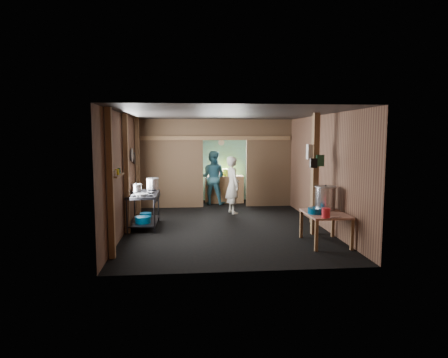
{
  "coord_description": "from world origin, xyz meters",
  "views": [
    {
      "loc": [
        -0.87,
        -9.43,
        2.13
      ],
      "look_at": [
        0.0,
        -0.2,
        1.1
      ],
      "focal_mm": 31.56,
      "sensor_mm": 36.0,
      "label": 1
    }
  ],
  "objects": [
    {
      "name": "bag_black",
      "position": [
        1.78,
        -1.38,
        1.55
      ],
      "size": [
        0.14,
        0.1,
        0.2
      ],
      "primitive_type": "cube",
      "color": "black",
      "rests_on": "post_free"
    },
    {
      "name": "wash_basin",
      "position": [
        1.61,
        -2.1,
        0.67
      ],
      "size": [
        0.35,
        0.35,
        0.11
      ],
      "primitive_type": "cylinder",
      "rotation": [
        0.0,
        0.0,
        -0.17
      ],
      "color": "#044C7C",
      "rests_on": "prep_table"
    },
    {
      "name": "post_left_b",
      "position": [
        -2.18,
        -0.8,
        1.3
      ],
      "size": [
        0.1,
        0.12,
        2.6
      ],
      "primitive_type": "cube",
      "color": "#8F6241",
      "rests_on": "floor"
    },
    {
      "name": "jar_green",
      "position": [
        -2.15,
        -1.88,
        1.47
      ],
      "size": [
        0.06,
        0.06,
        0.1
      ],
      "primitive_type": "cylinder",
      "color": "#1C452B",
      "rests_on": "wall_shelf"
    },
    {
      "name": "partition_left",
      "position": [
        -1.32,
        2.2,
        1.3
      ],
      "size": [
        1.85,
        0.1,
        2.6
      ],
      "primitive_type": "cube",
      "color": "brown",
      "rests_on": "floor"
    },
    {
      "name": "wall_front",
      "position": [
        0.0,
        -3.5,
        1.3
      ],
      "size": [
        4.5,
        0.0,
        2.6
      ],
      "primitive_type": "cube",
      "color": "brown",
      "rests_on": "ground"
    },
    {
      "name": "gas_range",
      "position": [
        -1.88,
        -0.31,
        0.4
      ],
      "size": [
        0.7,
        1.36,
        0.8
      ],
      "primitive_type": null,
      "color": "black",
      "rests_on": "floor"
    },
    {
      "name": "post_left_c",
      "position": [
        -2.18,
        1.2,
        1.3
      ],
      "size": [
        0.1,
        0.12,
        2.6
      ],
      "primitive_type": "cube",
      "color": "#8F6241",
      "rests_on": "floor"
    },
    {
      "name": "yellow_tub",
      "position": [
        0.43,
        2.95,
        0.96
      ],
      "size": [
        0.4,
        0.4,
        0.22
      ],
      "primitive_type": "cylinder",
      "color": "yellow",
      "rests_on": "back_counter"
    },
    {
      "name": "blue_tub_back",
      "position": [
        -1.88,
        0.04,
        0.21
      ],
      "size": [
        0.28,
        0.28,
        0.11
      ],
      "primitive_type": "cylinder",
      "color": "#044C7C",
      "rests_on": "gas_range"
    },
    {
      "name": "wall_back",
      "position": [
        0.0,
        3.5,
        1.3
      ],
      "size": [
        4.5,
        0.0,
        2.6
      ],
      "primitive_type": "cube",
      "color": "brown",
      "rests_on": "ground"
    },
    {
      "name": "floor",
      "position": [
        0.0,
        0.0,
        0.0
      ],
      "size": [
        4.5,
        7.0,
        0.0
      ],
      "primitive_type": "cube",
      "color": "black",
      "rests_on": "ground"
    },
    {
      "name": "wall_clock",
      "position": [
        0.25,
        3.4,
        1.9
      ],
      "size": [
        0.2,
        0.03,
        0.2
      ],
      "primitive_type": "cylinder",
      "rotation": [
        1.57,
        0.0,
        0.0
      ],
      "color": "silver",
      "rests_on": "wall_back"
    },
    {
      "name": "bag_white",
      "position": [
        1.8,
        -1.22,
        1.78
      ],
      "size": [
        0.22,
        0.15,
        0.32
      ],
      "primitive_type": "cube",
      "color": "silver",
      "rests_on": "post_free"
    },
    {
      "name": "cross_beam",
      "position": [
        0.0,
        2.15,
        2.05
      ],
      "size": [
        4.4,
        0.12,
        0.12
      ],
      "primitive_type": "cube",
      "color": "#8F6241",
      "rests_on": "wall_left"
    },
    {
      "name": "partition_right",
      "position": [
        1.57,
        2.2,
        1.3
      ],
      "size": [
        1.35,
        0.1,
        2.6
      ],
      "primitive_type": "cube",
      "color": "brown",
      "rests_on": "floor"
    },
    {
      "name": "knife",
      "position": [
        1.82,
        -2.53,
        0.62
      ],
      "size": [
        0.3,
        0.12,
        0.01
      ],
      "primitive_type": "cube",
      "rotation": [
        0.0,
        0.0,
        0.29
      ],
      "color": "silver",
      "rests_on": "prep_table"
    },
    {
      "name": "frying_pan",
      "position": [
        -1.88,
        -0.71,
        0.83
      ],
      "size": [
        0.39,
        0.57,
        0.07
      ],
      "primitive_type": null,
      "rotation": [
        0.0,
        0.0,
        0.18
      ],
      "color": "gray",
      "rests_on": "gas_range"
    },
    {
      "name": "bag_green",
      "position": [
        1.92,
        -1.36,
        1.6
      ],
      "size": [
        0.16,
        0.12,
        0.24
      ],
      "primitive_type": "cube",
      "color": "#1C452B",
      "rests_on": "post_free"
    },
    {
      "name": "worker_back",
      "position": [
        -0.08,
        2.67,
        0.83
      ],
      "size": [
        0.96,
        0.85,
        1.66
      ],
      "primitive_type": "imported",
      "rotation": [
        0.0,
        0.0,
        2.83
      ],
      "color": "#316879",
      "rests_on": "floor"
    },
    {
      "name": "stock_pot",
      "position": [
        1.94,
        -1.7,
        0.85
      ],
      "size": [
        0.56,
        0.56,
        0.5
      ],
      "primitive_type": null,
      "rotation": [
        0.0,
        0.0,
        -0.35
      ],
      "color": "silver",
      "rests_on": "prep_table"
    },
    {
      "name": "pink_bucket",
      "position": [
        1.67,
        -2.5,
        0.71
      ],
      "size": [
        0.16,
        0.16,
        0.18
      ],
      "primitive_type": "cylinder",
      "rotation": [
        0.0,
        0.0,
        -0.01
      ],
      "color": "red",
      "rests_on": "prep_table"
    },
    {
      "name": "prep_table",
      "position": [
        1.83,
        -2.05,
        0.31
      ],
      "size": [
        0.76,
        1.04,
        0.61
      ],
      "primitive_type": null,
      "color": "#AB7461",
      "rests_on": "floor"
    },
    {
      "name": "blue_tub_front",
      "position": [
        -1.88,
        -0.55,
        0.23
      ],
      "size": [
        0.35,
        0.35,
        0.15
      ],
      "primitive_type": "cylinder",
      "color": "#044C7C",
      "rests_on": "gas_range"
    },
    {
      "name": "pan_lid_big",
      "position": [
        -2.21,
        0.4,
        1.65
      ],
      "size": [
        0.03,
        0.34,
        0.34
      ],
      "primitive_type": "cylinder",
      "rotation": [
        0.0,
        1.57,
        0.0
      ],
      "color": "gray",
      "rests_on": "wall_left"
    },
    {
      "name": "jar_white",
      "position": [
        -2.15,
        -2.35,
        1.47
      ],
      "size": [
        0.07,
        0.07,
        0.1
      ],
      "primitive_type": "cylinder",
      "color": "silver",
      "rests_on": "wall_shelf"
    },
    {
      "name": "wall_shelf",
      "position": [
        -2.15,
        -2.1,
        1.4
      ],
      "size": [
        0.14,
        0.8,
        0.03
      ],
      "primitive_type": "cube",
      "color": "#8F6241",
      "rests_on": "wall_left"
    },
    {
      "name": "post_free",
      "position": [
        1.85,
        -1.3,
        1.3
      ],
      "size": [
        0.12,
        0.12,
        2.6
      ],
      "primitive_type": "cube",
      "color": "#8F6241",
      "rests_on": "floor"
    },
    {
      "name": "wall_left",
      "position": [
        -2.25,
        0.0,
        1.3
      ],
      "size": [
        0.0,
        7.0,
        2.6
      ],
      "primitive_type": "cube",
      "color": "brown",
      "rests_on": "ground"
    },
    {
      "name": "post_right",
      "position": [
        2.18,
        -0.2,
        1.3
      ],
      "size": [
        0.1,
        0.12,
        2.6
      ],
      "primitive_type": "cube",
      "color": "#8F6241",
      "rests_on": "floor"
    },
    {
      "name": "red_cup",
      "position": [
        0.11,
        2.95,
        0.91
      ],
      "size": [
        0.11,
        0.11,
        0.13
      ],
      "primitive_type": "cylinder",
      "color": "#9A0F04",
      "rests_on": "back_counter"
    },
    {
      "name": "cook",
      "position": [
        0.37,
        1.17,
        0.78
      ],
      "size": [
        0.52,
        0.65,
        1.56
      ],
      "primitive_type": "imported",
      "rotation": [
        0.0,
        0.0,
        1.85
      ],
      "color": "beige",
      "rests_on": "floor"
    },
    {
      "name": "jar_yellow",
      "position": [
        -2.15,
        -2.1,
        1.47
      ],
      "size": [
        0.08,
        0.08,
        0.1
      ],
      "primitive_type": "cylinder",
      "color": "yellow",
      "rests_on": "wall_shelf"
    },
    {
      "name": "turquoise_panel",
      "position": [
        0.0,
        3.44,
        1.25
      ],
      "size": [
        4.4,
        0.06,
        2.5
      ],
      "primitive_type": "cube",
      "color": "#68B9BA",
      "rests_on": "wall_back"
    },
    {
      "name": "ceiling",
      "position": [
        0.0,
        0.0,
        2.6
      ],
      "size": [
        4.5,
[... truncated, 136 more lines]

